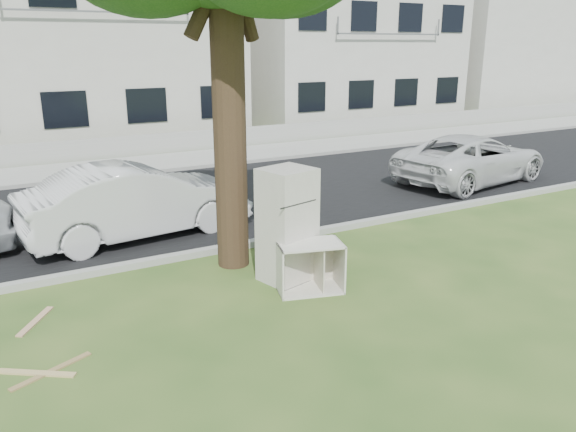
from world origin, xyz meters
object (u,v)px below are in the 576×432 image
fridge (287,225)px  car_right (472,159)px  car_center (137,201)px  cabinet (309,267)px

fridge → car_right: (7.73, 3.48, -0.26)m
fridge → car_center: fridge is taller
car_right → fridge: bearing=105.6°
fridge → cabinet: (0.10, -0.53, -0.54)m
cabinet → car_right: bearing=43.4°
fridge → car_center: 3.69m
fridge → car_right: size_ratio=0.39×
car_center → car_right: (9.28, 0.13, -0.06)m
car_right → car_center: bearing=82.2°
fridge → car_right: 8.48m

